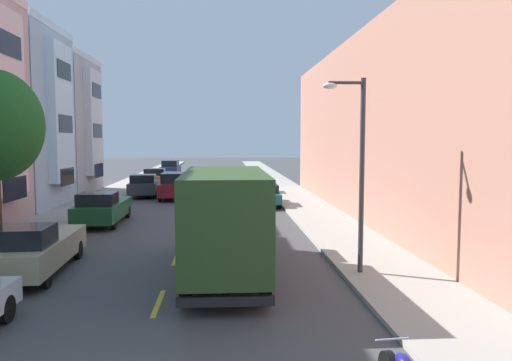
# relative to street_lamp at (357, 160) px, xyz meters

# --- Properties ---
(ground_plane) EXTENTS (160.00, 160.00, 0.00)m
(ground_plane) POSITION_rel_street_lamp_xyz_m (-5.93, 20.79, -3.72)
(ground_plane) COLOR #424244
(sidewalk_left) EXTENTS (3.20, 120.00, 0.14)m
(sidewalk_left) POSITION_rel_street_lamp_xyz_m (-13.03, 18.79, -3.65)
(sidewalk_left) COLOR #A39E93
(sidewalk_left) RESTS_ON ground_plane
(sidewalk_right) EXTENTS (3.20, 120.00, 0.14)m
(sidewalk_right) POSITION_rel_street_lamp_xyz_m (1.17, 18.79, -3.65)
(sidewalk_right) COLOR #A39E93
(sidewalk_right) RESTS_ON ground_plane
(lane_centerline_dashes) EXTENTS (0.14, 47.20, 0.01)m
(lane_centerline_dashes) POSITION_rel_street_lamp_xyz_m (-5.93, 15.29, -3.72)
(lane_centerline_dashes) COLOR yellow
(lane_centerline_dashes) RESTS_ON ground_plane
(townhouse_fifth_dove_grey) EXTENTS (11.93, 7.73, 10.89)m
(townhouse_fifth_dove_grey) POSITION_rel_street_lamp_xyz_m (-20.19, 24.70, 1.52)
(townhouse_fifth_dove_grey) COLOR #A8A8AD
(townhouse_fifth_dove_grey) RESTS_ON ground_plane
(apartment_block_opposite) EXTENTS (10.00, 36.00, 9.90)m
(apartment_block_opposite) POSITION_rel_street_lamp_xyz_m (7.77, 10.79, 1.23)
(apartment_block_opposite) COLOR #B27560
(apartment_block_opposite) RESTS_ON ground_plane
(street_lamp) EXTENTS (1.35, 0.28, 6.12)m
(street_lamp) POSITION_rel_street_lamp_xyz_m (0.00, 0.00, 0.00)
(street_lamp) COLOR #38383D
(street_lamp) RESTS_ON sidewalk_right
(delivery_box_truck) EXTENTS (2.42, 8.13, 3.40)m
(delivery_box_truck) POSITION_rel_street_lamp_xyz_m (-4.13, 0.28, -1.79)
(delivery_box_truck) COLOR #2D471E
(delivery_box_truck) RESTS_ON ground_plane
(parked_suv_navy) EXTENTS (2.02, 4.83, 1.93)m
(parked_suv_navy) POSITION_rel_street_lamp_xyz_m (-10.25, 42.16, -2.74)
(parked_suv_navy) COLOR navy
(parked_suv_navy) RESTS_ON ground_plane
(parked_pickup_forest) EXTENTS (2.02, 5.31, 1.73)m
(parked_pickup_forest) POSITION_rel_street_lamp_xyz_m (-10.38, 10.35, -2.90)
(parked_pickup_forest) COLOR #194C28
(parked_pickup_forest) RESTS_ON ground_plane
(parked_pickup_orange) EXTENTS (2.09, 5.33, 1.73)m
(parked_pickup_orange) POSITION_rel_street_lamp_xyz_m (-10.34, 30.42, -2.90)
(parked_pickup_orange) COLOR orange
(parked_pickup_orange) RESTS_ON ground_plane
(parked_pickup_champagne) EXTENTS (2.15, 5.36, 1.73)m
(parked_pickup_champagne) POSITION_rel_street_lamp_xyz_m (-10.35, 0.94, -2.90)
(parked_pickup_champagne) COLOR tan
(parked_pickup_champagne) RESTS_ON ground_plane
(parked_sedan_sky) EXTENTS (1.90, 4.54, 1.43)m
(parked_sedan_sky) POSITION_rel_street_lamp_xyz_m (-1.50, 24.38, -2.98)
(parked_sedan_sky) COLOR #7A9EC6
(parked_sedan_sky) RESTS_ON ground_plane
(parked_sedan_teal) EXTENTS (1.85, 4.52, 1.43)m
(parked_sedan_teal) POSITION_rel_street_lamp_xyz_m (-1.45, 16.81, -2.98)
(parked_sedan_teal) COLOR #195B60
(parked_sedan_teal) RESTS_ON ground_plane
(parked_pickup_charcoal) EXTENTS (2.15, 5.35, 1.73)m
(parked_pickup_charcoal) POSITION_rel_street_lamp_xyz_m (-10.17, 22.85, -2.90)
(parked_pickup_charcoal) COLOR #333338
(parked_pickup_charcoal) RESTS_ON ground_plane
(moving_burgundy_sedan) EXTENTS (1.95, 4.80, 1.93)m
(moving_burgundy_sedan) POSITION_rel_street_lamp_xyz_m (-7.73, 20.92, -2.74)
(moving_burgundy_sedan) COLOR maroon
(moving_burgundy_sedan) RESTS_ON ground_plane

